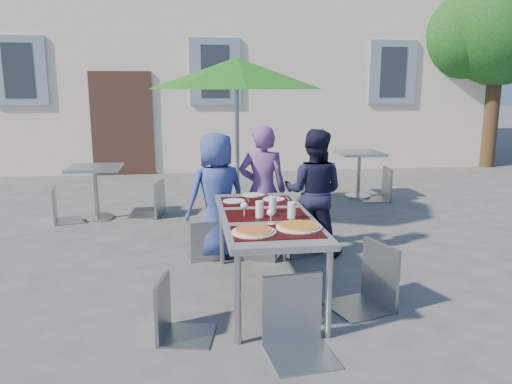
{
  "coord_description": "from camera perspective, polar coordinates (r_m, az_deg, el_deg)",
  "views": [
    {
      "loc": [
        -0.61,
        -3.55,
        1.86
      ],
      "look_at": [
        0.09,
        1.59,
        0.77
      ],
      "focal_mm": 35.0,
      "sensor_mm": 36.0,
      "label": 1
    }
  ],
  "objects": [
    {
      "name": "ground",
      "position": [
        4.05,
        1.89,
        -15.46
      ],
      "size": [
        90.0,
        90.0,
        0.0
      ],
      "primitive_type": "plane",
      "color": "#464648",
      "rests_on": "ground"
    },
    {
      "name": "tree",
      "position": [
        13.27,
        26.13,
        16.7
      ],
      "size": [
        3.6,
        3.0,
        4.7
      ],
      "color": "#412C1B",
      "rests_on": "ground"
    },
    {
      "name": "dining_table",
      "position": [
        4.44,
        1.15,
        -3.31
      ],
      "size": [
        0.8,
        1.85,
        0.76
      ],
      "color": "#4C4C52",
      "rests_on": "ground"
    },
    {
      "name": "pizza_near_left",
      "position": [
        3.87,
        -0.25,
        -4.48
      ],
      "size": [
        0.35,
        0.35,
        0.03
      ],
      "color": "white",
      "rests_on": "dining_table"
    },
    {
      "name": "pizza_near_right",
      "position": [
        4.01,
        4.92,
        -3.93
      ],
      "size": [
        0.37,
        0.37,
        0.03
      ],
      "color": "white",
      "rests_on": "dining_table"
    },
    {
      "name": "glassware",
      "position": [
        4.33,
        1.74,
        -1.9
      ],
      "size": [
        0.46,
        0.44,
        0.15
      ],
      "color": "silver",
      "rests_on": "dining_table"
    },
    {
      "name": "place_settings",
      "position": [
        5.05,
        -0.21,
        -0.71
      ],
      "size": [
        0.66,
        0.47,
        0.01
      ],
      "color": "white",
      "rests_on": "dining_table"
    },
    {
      "name": "child_0",
      "position": [
        5.49,
        -4.51,
        -0.41
      ],
      "size": [
        0.79,
        0.65,
        1.39
      ],
      "primitive_type": "imported",
      "rotation": [
        0.0,
        0.0,
        3.49
      ],
      "color": "#33438E",
      "rests_on": "ground"
    },
    {
      "name": "child_1",
      "position": [
        5.59,
        0.76,
        0.2
      ],
      "size": [
        0.59,
        0.45,
        1.46
      ],
      "primitive_type": "imported",
      "rotation": [
        0.0,
        0.0,
        2.95
      ],
      "color": "#6A3E80",
      "rests_on": "ground"
    },
    {
      "name": "child_2",
      "position": [
        5.62,
        6.6,
        -0.04
      ],
      "size": [
        0.79,
        0.64,
        1.42
      ],
      "primitive_type": "imported",
      "rotation": [
        0.0,
        0.0,
        2.73
      ],
      "color": "black",
      "rests_on": "ground"
    },
    {
      "name": "chair_0",
      "position": [
        5.46,
        -5.81,
        -2.75
      ],
      "size": [
        0.43,
        0.44,
        0.84
      ],
      "color": "#93979E",
      "rests_on": "ground"
    },
    {
      "name": "chair_1",
      "position": [
        5.43,
        0.52,
        -2.56
      ],
      "size": [
        0.51,
        0.51,
        0.87
      ],
      "color": "gray",
      "rests_on": "ground"
    },
    {
      "name": "chair_2",
      "position": [
        5.56,
        5.31,
        -1.26
      ],
      "size": [
        0.6,
        0.6,
        1.02
      ],
      "color": "gray",
      "rests_on": "ground"
    },
    {
      "name": "chair_3",
      "position": [
        3.79,
        -9.38,
        -9.13
      ],
      "size": [
        0.46,
        0.46,
        0.88
      ],
      "color": "gray",
      "rests_on": "ground"
    },
    {
      "name": "chair_4",
      "position": [
        4.33,
        13.09,
        -5.09
      ],
      "size": [
        0.59,
        0.58,
        1.05
      ],
      "color": "gray",
      "rests_on": "ground"
    },
    {
      "name": "chair_5",
      "position": [
        3.54,
        4.77,
        -9.01
      ],
      "size": [
        0.5,
        0.5,
        1.02
      ],
      "color": "gray",
      "rests_on": "ground"
    },
    {
      "name": "patio_umbrella",
      "position": [
        6.76,
        -2.21,
        13.21
      ],
      "size": [
        2.33,
        2.33,
        2.25
      ],
      "color": "#B4B6BC",
      "rests_on": "ground"
    },
    {
      "name": "cafe_table_0",
      "position": [
        7.47,
        -17.87,
        1.02
      ],
      "size": [
        0.71,
        0.71,
        0.77
      ],
      "color": "#B4B6BC",
      "rests_on": "ground"
    },
    {
      "name": "bg_chair_l_0",
      "position": [
        7.45,
        -21.45,
        0.91
      ],
      "size": [
        0.49,
        0.49,
        0.94
      ],
      "color": "gray",
      "rests_on": "ground"
    },
    {
      "name": "bg_chair_r_0",
      "position": [
        7.42,
        -11.81,
        1.73
      ],
      "size": [
        0.54,
        0.54,
        1.0
      ],
      "color": "#92979D",
      "rests_on": "ground"
    },
    {
      "name": "cafe_table_1",
      "position": [
        8.69,
        11.69,
        2.98
      ],
      "size": [
        0.74,
        0.74,
        0.79
      ],
      "color": "#B4B6BC",
      "rests_on": "ground"
    },
    {
      "name": "bg_chair_l_1",
      "position": [
        8.15,
        6.45,
        2.4
      ],
      "size": [
        0.45,
        0.44,
        0.91
      ],
      "color": "gray",
      "rests_on": "ground"
    },
    {
      "name": "bg_chair_r_1",
      "position": [
        8.57,
        14.17,
        3.12
      ],
      "size": [
        0.5,
        0.5,
        1.04
      ],
      "color": "gray",
      "rests_on": "ground"
    }
  ]
}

